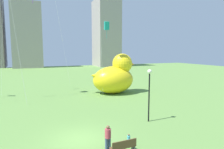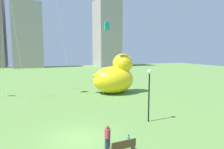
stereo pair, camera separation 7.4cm
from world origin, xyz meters
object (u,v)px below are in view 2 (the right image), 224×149
Objects in this scene: park_bench at (123,146)px; giant_inflatable_duck at (115,76)px; kite_teal at (107,26)px; person_child at (128,140)px; person_adult at (107,136)px; lamppost at (149,85)px.

park_bench is 0.23× the size of giant_inflatable_duck.
person_child is at bearing -105.50° from kite_teal.
park_bench is at bearing -51.99° from person_adult.
person_child is 0.12× the size of giant_inflatable_duck.
person_child is 17.51m from kite_teal.
person_adult is 1.86× the size of person_child.
giant_inflatable_duck is at bearing 80.99° from lamppost.
lamppost is at bearing 42.42° from person_child.
lamppost is 12.71m from kite_teal.
kite_teal is at bearing 69.34° from person_adult.
park_bench is 17.40m from giant_inflatable_duck.
park_bench is at bearing -107.30° from kite_teal.
lamppost is (5.10, 3.25, 2.38)m from person_adult.
person_child is (1.39, -0.14, -0.40)m from person_adult.
giant_inflatable_duck reaches higher than person_adult.
person_adult is (-0.67, 0.86, 0.39)m from park_bench.
giant_inflatable_duck is (6.33, 16.08, 2.00)m from park_bench.
lamppost reaches higher than person_child.
park_bench is 1.04× the size of person_adult.
park_bench is 6.65m from lamppost.
giant_inflatable_duck is (5.61, 15.36, 2.01)m from person_child.
person_adult is 0.22× the size of giant_inflatable_duck.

